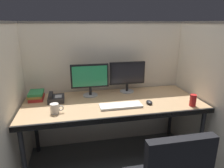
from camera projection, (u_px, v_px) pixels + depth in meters
The scene contains 12 objects.
cubicle_partition_rear at pixel (106, 85), 2.60m from camera, with size 2.21×0.06×1.57m.
cubicle_partition_left at pixel (12, 108), 1.89m from camera, with size 0.06×1.41×1.57m.
cubicle_partition_right at pixel (201, 94), 2.28m from camera, with size 0.06×1.41×1.57m.
desk at pixel (113, 106), 2.20m from camera, with size 1.90×0.80×0.74m.
monitor_left at pixel (90, 78), 2.29m from camera, with size 0.43×0.17×0.37m.
monitor_right at pixel (127, 75), 2.43m from camera, with size 0.43×0.17×0.37m.
keyboard_main at pixel (121, 106), 2.05m from camera, with size 0.43×0.15×0.02m, color silver.
computer_mouse at pixel (149, 102), 2.12m from camera, with size 0.06×0.10×0.04m.
coffee_mug at pixel (55, 109), 1.89m from camera, with size 0.13×0.08×0.09m.
soda_can at pixel (193, 100), 2.05m from camera, with size 0.07×0.07×0.12m, color red.
book_stack at pixel (36, 96), 2.23m from camera, with size 0.16×0.22×0.09m.
desk_phone at pixel (56, 98), 2.18m from camera, with size 0.17×0.19×0.09m.
Camera 1 is at (-0.42, -1.70, 1.56)m, focal length 32.36 mm.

